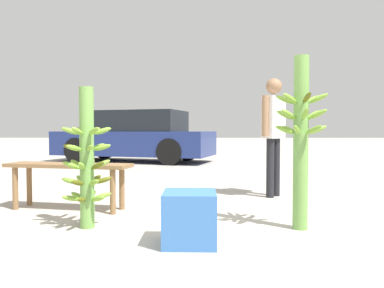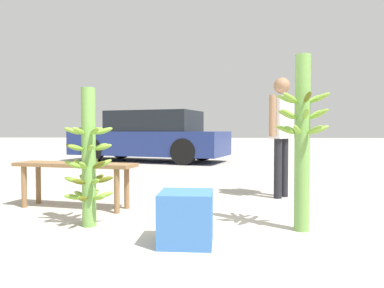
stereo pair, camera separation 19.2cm
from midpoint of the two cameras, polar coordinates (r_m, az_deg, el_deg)
The scene contains 7 objects.
ground_plane at distance 2.93m, azimuth -1.45°, elevation -15.30°, with size 80.00×80.00×0.00m, color #B2AA9E.
banana_stalk_left at distance 3.50m, azimuth -17.25°, elevation -2.33°, with size 0.45×0.45×1.26m.
banana_stalk_center at distance 3.40m, azimuth 14.71°, elevation 0.94°, with size 0.47×0.47×1.53m.
vendor_person at distance 5.01m, azimuth 11.25°, elevation 2.80°, with size 0.40×0.48×1.56m.
market_bench at distance 4.38m, azimuth -19.52°, elevation -3.94°, with size 1.44×0.59×0.51m.
parked_car at distance 10.57m, azimuth -9.13°, elevation 1.03°, with size 4.64×2.78×1.41m.
produce_crate at distance 2.93m, azimuth -2.28°, elevation -11.20°, with size 0.40×0.40×0.40m.
Camera 1 is at (0.03, -2.80, 0.88)m, focal length 35.00 mm.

